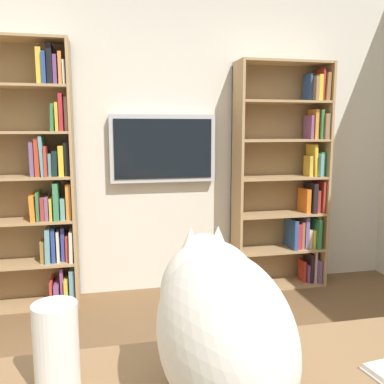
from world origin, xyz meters
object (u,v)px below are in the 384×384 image
cat (219,320)px  bookshelf_left (290,180)px  wall_mounted_tv (163,149)px  bookshelf_right (30,180)px  paper_towel_roll (56,347)px

cat → bookshelf_left: bearing=-118.5°
wall_mounted_tv → cat: bearing=84.5°
bookshelf_right → paper_towel_roll: 2.43m
wall_mounted_tv → cat: wall_mounted_tv is taller
cat → paper_towel_roll: bearing=-17.0°
bookshelf_left → paper_towel_roll: (1.74, 2.39, -0.09)m
bookshelf_right → wall_mounted_tv: (-1.05, -0.08, 0.23)m
bookshelf_left → paper_towel_roll: size_ratio=8.64×
cat → wall_mounted_tv: bearing=-95.5°
bookshelf_left → paper_towel_roll: 2.95m
bookshelf_left → bookshelf_right: bookshelf_right is taller
bookshelf_left → cat: 2.85m
cat → paper_towel_roll: 0.41m
bookshelf_left → wall_mounted_tv: size_ratio=2.21×
bookshelf_left → cat: size_ratio=3.02×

